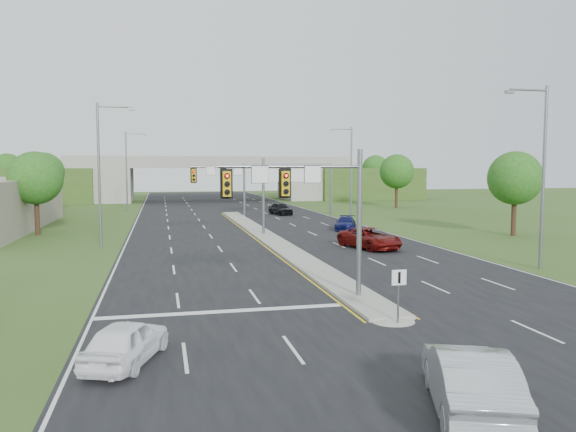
# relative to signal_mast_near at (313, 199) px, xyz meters

# --- Properties ---
(ground) EXTENTS (240.00, 240.00, 0.00)m
(ground) POSITION_rel_signal_mast_near_xyz_m (2.26, 0.07, -4.73)
(ground) COLOR #384F1C
(ground) RESTS_ON ground
(road) EXTENTS (24.00, 160.00, 0.02)m
(road) POSITION_rel_signal_mast_near_xyz_m (2.26, 35.07, -4.72)
(road) COLOR black
(road) RESTS_ON ground
(median) EXTENTS (2.00, 54.00, 0.16)m
(median) POSITION_rel_signal_mast_near_xyz_m (2.26, 23.07, -4.63)
(median) COLOR gray
(median) RESTS_ON road
(median_nose) EXTENTS (2.00, 2.00, 0.16)m
(median_nose) POSITION_rel_signal_mast_near_xyz_m (2.26, -3.93, -4.63)
(median_nose) COLOR gray
(median_nose) RESTS_ON road
(lane_markings) EXTENTS (23.72, 160.00, 0.01)m
(lane_markings) POSITION_rel_signal_mast_near_xyz_m (1.66, 28.99, -4.70)
(lane_markings) COLOR gold
(lane_markings) RESTS_ON road
(signal_mast_near) EXTENTS (6.62, 0.60, 7.00)m
(signal_mast_near) POSITION_rel_signal_mast_near_xyz_m (0.00, 0.00, 0.00)
(signal_mast_near) COLOR slate
(signal_mast_near) RESTS_ON ground
(signal_mast_far) EXTENTS (6.62, 0.60, 7.00)m
(signal_mast_far) POSITION_rel_signal_mast_near_xyz_m (0.00, 25.00, 0.00)
(signal_mast_far) COLOR slate
(signal_mast_far) RESTS_ON ground
(keep_right_sign) EXTENTS (0.60, 0.13, 2.20)m
(keep_right_sign) POSITION_rel_signal_mast_near_xyz_m (2.26, -4.45, -3.21)
(keep_right_sign) COLOR slate
(keep_right_sign) RESTS_ON ground
(sign_gantry) EXTENTS (11.58, 0.44, 6.67)m
(sign_gantry) POSITION_rel_signal_mast_near_xyz_m (8.95, 44.99, 0.51)
(sign_gantry) COLOR slate
(sign_gantry) RESTS_ON ground
(overpass) EXTENTS (80.00, 14.00, 8.10)m
(overpass) POSITION_rel_signal_mast_near_xyz_m (2.26, 80.07, -1.17)
(overpass) COLOR gray
(overpass) RESTS_ON ground
(lightpole_l_mid) EXTENTS (2.85, 0.25, 11.00)m
(lightpole_l_mid) POSITION_rel_signal_mast_near_xyz_m (-11.03, 20.07, 1.38)
(lightpole_l_mid) COLOR slate
(lightpole_l_mid) RESTS_ON ground
(lightpole_l_far) EXTENTS (2.85, 0.25, 11.00)m
(lightpole_l_far) POSITION_rel_signal_mast_near_xyz_m (-11.03, 55.07, 1.38)
(lightpole_l_far) COLOR slate
(lightpole_l_far) RESTS_ON ground
(lightpole_r_near) EXTENTS (2.85, 0.25, 11.00)m
(lightpole_r_near) POSITION_rel_signal_mast_near_xyz_m (15.56, 5.07, 1.38)
(lightpole_r_near) COLOR slate
(lightpole_r_near) RESTS_ON ground
(lightpole_r_far) EXTENTS (2.85, 0.25, 11.00)m
(lightpole_r_far) POSITION_rel_signal_mast_near_xyz_m (15.56, 40.07, 1.38)
(lightpole_r_far) COLOR slate
(lightpole_r_far) RESTS_ON ground
(tree_l_near) EXTENTS (4.80, 4.80, 7.60)m
(tree_l_near) POSITION_rel_signal_mast_near_xyz_m (-17.74, 30.07, 0.45)
(tree_l_near) COLOR #382316
(tree_l_near) RESTS_ON ground
(tree_l_mid) EXTENTS (5.20, 5.20, 8.12)m
(tree_l_mid) POSITION_rel_signal_mast_near_xyz_m (-21.74, 55.07, 0.78)
(tree_l_mid) COLOR #382316
(tree_l_mid) RESTS_ON ground
(tree_r_near) EXTENTS (4.80, 4.80, 7.60)m
(tree_r_near) POSITION_rel_signal_mast_near_xyz_m (24.26, 20.07, 0.45)
(tree_r_near) COLOR #382316
(tree_r_near) RESTS_ON ground
(tree_r_mid) EXTENTS (5.20, 5.20, 8.12)m
(tree_r_mid) POSITION_rel_signal_mast_near_xyz_m (28.26, 55.07, 0.78)
(tree_r_mid) COLOR #382316
(tree_r_mid) RESTS_ON ground
(tree_back_a) EXTENTS (6.00, 6.00, 8.85)m
(tree_back_a) POSITION_rel_signal_mast_near_xyz_m (-35.74, 94.07, 1.11)
(tree_back_a) COLOR #382316
(tree_back_a) RESTS_ON ground
(tree_back_b) EXTENTS (5.60, 5.60, 8.32)m
(tree_back_b) POSITION_rel_signal_mast_near_xyz_m (-21.74, 94.07, 0.78)
(tree_back_b) COLOR #382316
(tree_back_b) RESTS_ON ground
(tree_back_c) EXTENTS (5.60, 5.60, 8.32)m
(tree_back_c) POSITION_rel_signal_mast_near_xyz_m (26.26, 94.07, 0.78)
(tree_back_c) COLOR #382316
(tree_back_c) RESTS_ON ground
(tree_back_d) EXTENTS (6.00, 6.00, 8.85)m
(tree_back_d) POSITION_rel_signal_mast_near_xyz_m (40.26, 94.07, 1.11)
(tree_back_d) COLOR #382316
(tree_back_d) RESTS_ON ground
(car_white) EXTENTS (2.94, 4.42, 1.40)m
(car_white) POSITION_rel_signal_mast_near_xyz_m (-7.86, -6.59, -4.01)
(car_white) COLOR white
(car_white) RESTS_ON road
(car_silver) EXTENTS (3.41, 5.42, 1.69)m
(car_silver) POSITION_rel_signal_mast_near_xyz_m (0.76, -12.18, -3.86)
(car_silver) COLOR #B5B6BE
(car_silver) RESTS_ON road
(car_far_a) EXTENTS (4.08, 6.16, 1.57)m
(car_far_a) POSITION_rel_signal_mast_near_xyz_m (8.69, 15.33, -3.92)
(car_far_a) COLOR #590A08
(car_far_a) RESTS_ON road
(car_far_b) EXTENTS (3.47, 4.83, 1.30)m
(car_far_b) POSITION_rel_signal_mast_near_xyz_m (10.97, 27.83, -4.06)
(car_far_b) COLOR #0B0F45
(car_far_b) RESTS_ON road
(car_far_c) EXTENTS (2.79, 4.84, 1.55)m
(car_far_c) POSITION_rel_signal_mast_near_xyz_m (8.40, 46.48, -3.93)
(car_far_c) COLOR black
(car_far_c) RESTS_ON road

